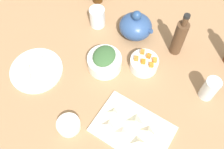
% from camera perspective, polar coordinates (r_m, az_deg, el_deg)
% --- Properties ---
extents(tabletop, '(1.90, 1.90, 0.03)m').
position_cam_1_polar(tabletop, '(1.11, -0.00, -1.68)').
color(tabletop, '#9E7550').
rests_on(tabletop, ground).
extents(cutting_board, '(0.31, 0.22, 0.01)m').
position_cam_1_polar(cutting_board, '(1.01, 4.66, -12.19)').
color(cutting_board, silver).
rests_on(cutting_board, tabletop).
extents(plate_tofu, '(0.23, 0.23, 0.01)m').
position_cam_1_polar(plate_tofu, '(1.17, -16.67, 0.95)').
color(plate_tofu, white).
rests_on(plate_tofu, tabletop).
extents(bowl_greens, '(0.15, 0.15, 0.06)m').
position_cam_1_polar(bowl_greens, '(1.11, -1.69, 2.76)').
color(bowl_greens, white).
rests_on(bowl_greens, tabletop).
extents(bowl_carrots, '(0.12, 0.12, 0.05)m').
position_cam_1_polar(bowl_carrots, '(1.12, 7.23, 2.46)').
color(bowl_carrots, white).
rests_on(bowl_carrots, tabletop).
extents(bowl_small_side, '(0.09, 0.09, 0.03)m').
position_cam_1_polar(bowl_small_side, '(1.01, -9.77, -11.18)').
color(bowl_small_side, white).
rests_on(bowl_small_side, tabletop).
extents(teapot, '(0.17, 0.15, 0.15)m').
position_cam_1_polar(teapot, '(1.20, 5.35, 10.80)').
color(teapot, '#2F4E83').
rests_on(teapot, tabletop).
extents(bottle_0, '(0.05, 0.05, 0.23)m').
position_cam_1_polar(bottle_0, '(1.14, 14.92, 8.07)').
color(bottle_0, '#523723').
rests_on(bottle_0, tabletop).
extents(drinking_glass_0, '(0.07, 0.07, 0.10)m').
position_cam_1_polar(drinking_glass_0, '(1.25, -3.33, 12.79)').
color(drinking_glass_0, white).
rests_on(drinking_glass_0, tabletop).
extents(drinking_glass_1, '(0.06, 0.06, 0.11)m').
position_cam_1_polar(drinking_glass_1, '(1.09, 21.18, -3.01)').
color(drinking_glass_1, white).
rests_on(drinking_glass_1, tabletop).
extents(carrot_cube_0, '(0.02, 0.02, 0.02)m').
position_cam_1_polar(carrot_cube_0, '(1.10, 8.32, 4.17)').
color(carrot_cube_0, orange).
rests_on(carrot_cube_0, bowl_carrots).
extents(carrot_cube_1, '(0.02, 0.02, 0.02)m').
position_cam_1_polar(carrot_cube_1, '(1.08, 7.07, 2.91)').
color(carrot_cube_1, orange).
rests_on(carrot_cube_1, bowl_carrots).
extents(carrot_cube_2, '(0.02, 0.02, 0.02)m').
position_cam_1_polar(carrot_cube_2, '(1.09, 5.50, 3.63)').
color(carrot_cube_2, orange).
rests_on(carrot_cube_2, bowl_carrots).
extents(carrot_cube_3, '(0.02, 0.02, 0.02)m').
position_cam_1_polar(carrot_cube_3, '(1.11, 6.90, 5.10)').
color(carrot_cube_3, orange).
rests_on(carrot_cube_3, bowl_carrots).
extents(carrot_cube_4, '(0.02, 0.02, 0.02)m').
position_cam_1_polar(carrot_cube_4, '(1.08, 8.87, 2.17)').
color(carrot_cube_4, orange).
rests_on(carrot_cube_4, bowl_carrots).
extents(carrot_cube_5, '(0.02, 0.02, 0.02)m').
position_cam_1_polar(carrot_cube_5, '(1.09, 9.63, 3.23)').
color(carrot_cube_5, orange).
rests_on(carrot_cube_5, bowl_carrots).
extents(chopped_greens_mound, '(0.11, 0.13, 0.04)m').
position_cam_1_polar(chopped_greens_mound, '(1.07, -1.76, 4.22)').
color(chopped_greens_mound, '#386034').
rests_on(chopped_greens_mound, bowl_greens).
extents(tofu_cube_0, '(0.02, 0.02, 0.02)m').
position_cam_1_polar(tofu_cube_0, '(1.14, -15.15, 1.02)').
color(tofu_cube_0, white).
rests_on(tofu_cube_0, plate_tofu).
extents(tofu_cube_1, '(0.03, 0.03, 0.02)m').
position_cam_1_polar(tofu_cube_1, '(1.18, -16.14, 3.49)').
color(tofu_cube_1, '#EFF0CE').
rests_on(tofu_cube_1, plate_tofu).
extents(tofu_cube_2, '(0.03, 0.03, 0.02)m').
position_cam_1_polar(tofu_cube_2, '(1.14, -18.38, -0.59)').
color(tofu_cube_2, silver).
rests_on(tofu_cube_2, plate_tofu).
extents(tofu_cube_3, '(0.03, 0.03, 0.02)m').
position_cam_1_polar(tofu_cube_3, '(1.15, -16.98, 1.04)').
color(tofu_cube_3, silver).
rests_on(tofu_cube_3, plate_tofu).
extents(tofu_cube_4, '(0.03, 0.03, 0.02)m').
position_cam_1_polar(tofu_cube_4, '(1.16, -18.70, 1.36)').
color(tofu_cube_4, white).
rests_on(tofu_cube_4, plate_tofu).
extents(dumpling_0, '(0.07, 0.08, 0.03)m').
position_cam_1_polar(dumpling_0, '(1.00, 5.18, -10.57)').
color(dumpling_0, beige).
rests_on(dumpling_0, cutting_board).
extents(dumpling_1, '(0.06, 0.06, 0.03)m').
position_cam_1_polar(dumpling_1, '(0.98, 5.79, -14.98)').
color(dumpling_1, beige).
rests_on(dumpling_1, cutting_board).
extents(dumpling_2, '(0.05, 0.05, 0.02)m').
position_cam_1_polar(dumpling_2, '(1.01, 0.17, -8.55)').
color(dumpling_2, beige).
rests_on(dumpling_2, cutting_board).
extents(dumpling_3, '(0.06, 0.06, 0.03)m').
position_cam_1_polar(dumpling_3, '(0.99, 8.02, -12.62)').
color(dumpling_3, beige).
rests_on(dumpling_3, cutting_board).
extents(dumpling_4, '(0.07, 0.06, 0.02)m').
position_cam_1_polar(dumpling_4, '(0.99, 2.26, -13.06)').
color(dumpling_4, beige).
rests_on(dumpling_4, cutting_board).
extents(dumpling_5, '(0.05, 0.06, 0.03)m').
position_cam_1_polar(dumpling_5, '(0.99, -1.02, -11.38)').
color(dumpling_5, beige).
rests_on(dumpling_5, cutting_board).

